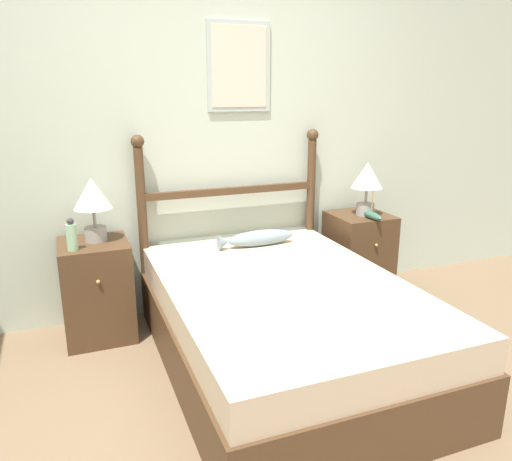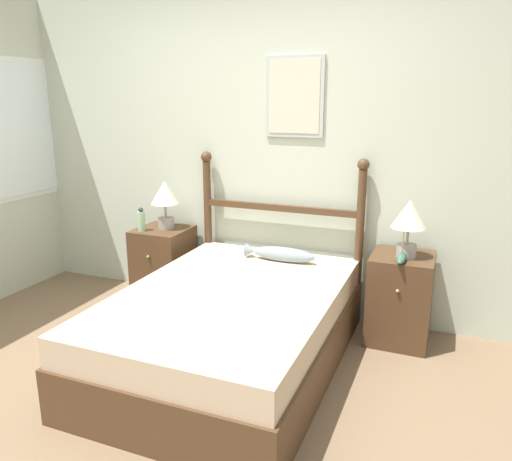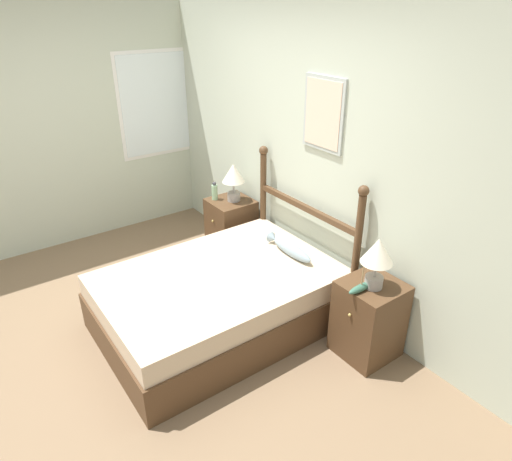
# 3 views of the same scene
# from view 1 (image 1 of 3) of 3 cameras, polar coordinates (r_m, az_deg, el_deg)

# --- Properties ---
(ground_plane) EXTENTS (16.00, 16.00, 0.00)m
(ground_plane) POSITION_cam_1_polar(r_m,az_deg,el_deg) (2.48, 5.31, -23.51)
(ground_plane) COLOR #7A6047
(wall_back) EXTENTS (6.40, 0.08, 2.55)m
(wall_back) POSITION_cam_1_polar(r_m,az_deg,el_deg) (3.55, -6.89, 11.14)
(wall_back) COLOR beige
(wall_back) RESTS_ON ground_plane
(bed) EXTENTS (1.34, 1.94, 0.51)m
(bed) POSITION_cam_1_polar(r_m,az_deg,el_deg) (2.94, 3.29, -10.65)
(bed) COLOR #4C331E
(bed) RESTS_ON ground_plane
(headboard) EXTENTS (1.36, 0.09, 1.28)m
(headboard) POSITION_cam_1_polar(r_m,az_deg,el_deg) (3.61, -2.80, 2.29)
(headboard) COLOR #4C331E
(headboard) RESTS_ON ground_plane
(nightstand_left) EXTENTS (0.43, 0.46, 0.64)m
(nightstand_left) POSITION_cam_1_polar(r_m,az_deg,el_deg) (3.39, -17.70, -6.47)
(nightstand_left) COLOR #4C331E
(nightstand_left) RESTS_ON ground_plane
(nightstand_right) EXTENTS (0.43, 0.46, 0.64)m
(nightstand_right) POSITION_cam_1_polar(r_m,az_deg,el_deg) (3.98, 11.60, -2.66)
(nightstand_right) COLOR #4C331E
(nightstand_right) RESTS_ON ground_plane
(table_lamp_left) EXTENTS (0.24, 0.24, 0.40)m
(table_lamp_left) POSITION_cam_1_polar(r_m,az_deg,el_deg) (3.24, -18.17, 3.45)
(table_lamp_left) COLOR gray
(table_lamp_left) RESTS_ON nightstand_left
(table_lamp_right) EXTENTS (0.24, 0.24, 0.40)m
(table_lamp_right) POSITION_cam_1_polar(r_m,az_deg,el_deg) (3.82, 12.57, 5.67)
(table_lamp_right) COLOR gray
(table_lamp_right) RESTS_ON nightstand_right
(bottle) EXTENTS (0.06, 0.06, 0.20)m
(bottle) POSITION_cam_1_polar(r_m,az_deg,el_deg) (3.14, -20.32, -0.56)
(bottle) COLOR #99C699
(bottle) RESTS_ON nightstand_left
(model_boat) EXTENTS (0.06, 0.25, 0.21)m
(model_boat) POSITION_cam_1_polar(r_m,az_deg,el_deg) (3.77, 13.05, 1.76)
(model_boat) COLOR #386651
(model_boat) RESTS_ON nightstand_right
(fish_pillow) EXTENTS (0.55, 0.10, 0.11)m
(fish_pillow) POSITION_cam_1_polar(r_m,az_deg,el_deg) (3.45, 0.08, -0.90)
(fish_pillow) COLOR #8499A3
(fish_pillow) RESTS_ON bed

